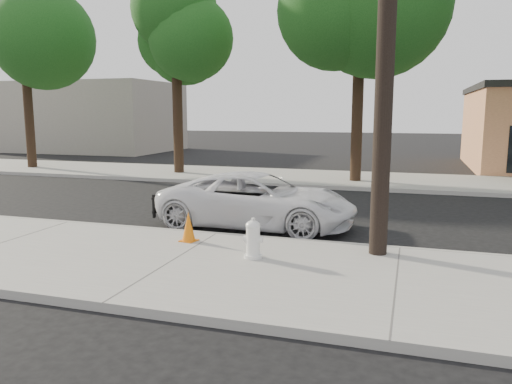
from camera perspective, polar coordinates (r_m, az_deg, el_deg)
ground at (r=13.34m, az=-1.11°, el=-3.27°), size 120.00×120.00×0.00m
near_sidewalk at (r=9.48m, az=-9.50°, el=-8.11°), size 90.00×4.40×0.15m
far_sidewalk at (r=21.44m, az=6.14°, el=1.60°), size 90.00×5.00×0.15m
curb_near at (r=11.41m, az=-4.49°, el=-5.05°), size 90.00×0.12×0.16m
building_far at (r=40.38m, az=-19.48°, el=8.09°), size 14.00×8.00×5.00m
utility_pole at (r=9.84m, az=14.78°, el=19.59°), size 1.40×0.34×9.00m
tree_a at (r=27.27m, az=-24.96°, el=16.03°), size 4.65×4.50×9.00m
tree_b at (r=22.95m, az=-8.88°, el=17.25°), size 4.34×4.20×8.45m
tree_c at (r=20.49m, az=12.47°, el=20.31°), size 4.96×4.80×9.55m
police_cruiser at (r=12.48m, az=0.20°, el=-0.94°), size 4.97×2.39×1.37m
fire_hydrant at (r=9.38m, az=-0.34°, el=-5.50°), size 0.38×0.35×0.72m
traffic_cone at (r=10.69m, az=-7.72°, el=-3.97°), size 0.38×0.38×0.63m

